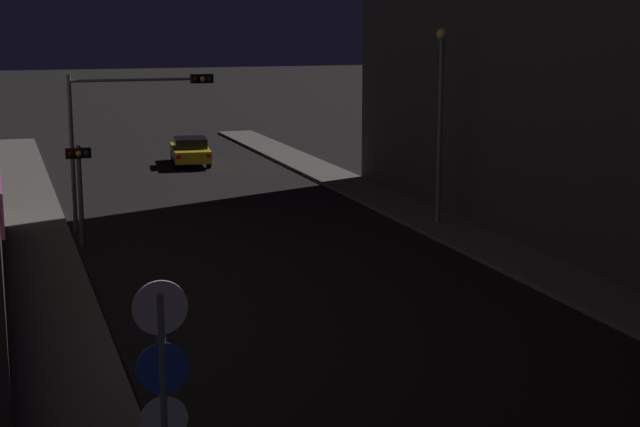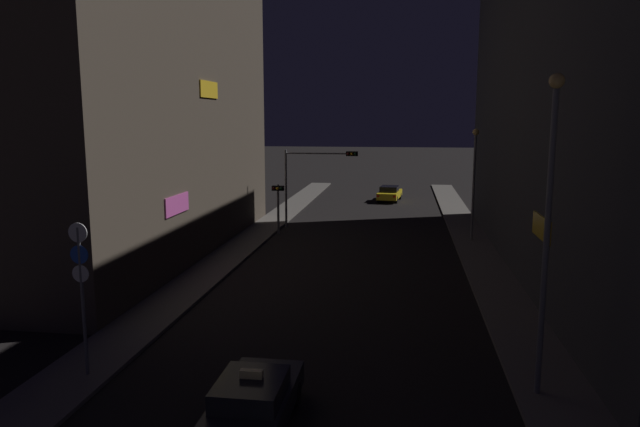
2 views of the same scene
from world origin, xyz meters
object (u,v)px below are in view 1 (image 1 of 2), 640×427
far_car (190,151)px  traffic_light_left_kerb (79,174)px  traffic_light_overhead (127,116)px  street_lamp_far_block (441,105)px

far_car → traffic_light_left_kerb: bearing=-112.2°
traffic_light_overhead → street_lamp_far_block: size_ratio=0.80×
traffic_light_left_kerb → traffic_light_overhead: bearing=53.5°
traffic_light_overhead → traffic_light_left_kerb: (-1.95, -2.64, -1.58)m
street_lamp_far_block → far_car: bearing=107.3°
traffic_light_left_kerb → street_lamp_far_block: 12.63m
far_car → street_lamp_far_block: (5.53, -17.70, 3.62)m
traffic_light_overhead → traffic_light_left_kerb: 3.64m
traffic_light_overhead → traffic_light_left_kerb: bearing=-126.5°
far_car → traffic_light_overhead: 15.50m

